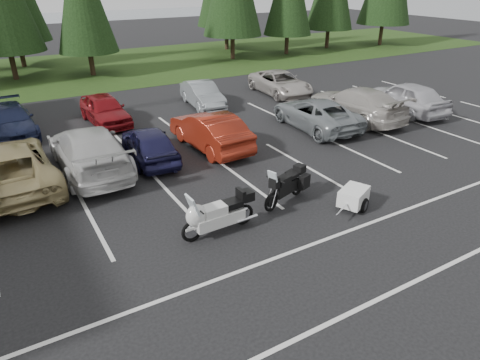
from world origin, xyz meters
name	(u,v)px	position (x,y,z in m)	size (l,w,h in m)	color
ground	(245,194)	(0.00, 0.00, 0.00)	(120.00, 120.00, 0.00)	black
grass_strip	(86,69)	(0.00, 24.00, 0.01)	(80.00, 16.00, 0.01)	#1D3611
lake_water	(65,27)	(4.00, 55.00, 0.00)	(70.00, 50.00, 0.02)	slate
stall_markings	(218,172)	(0.00, 2.00, 0.00)	(32.00, 16.00, 0.01)	silver
car_near_2	(9,167)	(-6.73, 4.48, 0.81)	(2.67, 5.80, 1.61)	tan
car_near_3	(89,150)	(-4.02, 4.60, 0.83)	(2.33, 5.73, 1.66)	silver
car_near_4	(149,144)	(-1.77, 4.42, 0.69)	(1.63, 4.04, 1.38)	#19183C
car_near_5	(210,131)	(0.89, 4.39, 0.77)	(1.63, 4.68, 1.54)	maroon
car_near_6	(316,114)	(6.42, 4.19, 0.71)	(2.35, 5.09, 1.41)	gray
car_near_7	(355,104)	(9.01, 4.23, 0.81)	(2.27, 5.59, 1.62)	#ACA69E
car_near_8	(406,97)	(12.18, 3.75, 0.82)	(1.94, 4.83, 1.65)	#BCBBC1
car_far_1	(10,121)	(-6.23, 10.43, 0.68)	(1.89, 4.66, 1.35)	#171D3B
car_far_2	(105,109)	(-2.08, 9.94, 0.71)	(1.68, 4.18, 1.42)	maroon
car_far_3	(202,95)	(3.37, 10.25, 0.66)	(1.41, 4.03, 1.33)	gray
car_far_4	(280,83)	(8.64, 10.24, 0.68)	(2.26, 4.90, 1.36)	#ACA59E
touring_motorcycle	(218,211)	(-1.89, -1.65, 0.72)	(2.59, 0.80, 1.43)	silver
cargo_trailer	(353,198)	(2.46, -2.53, 0.34)	(1.49, 0.84, 0.69)	white
adventure_motorcycle	(285,183)	(0.79, -1.15, 0.70)	(2.29, 0.80, 1.40)	black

